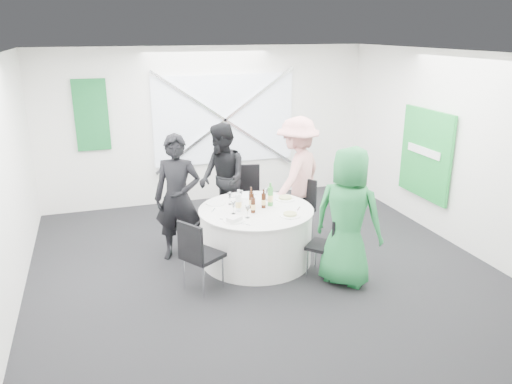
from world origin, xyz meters
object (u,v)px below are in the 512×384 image
object	(u,v)px
person_man_back_left	(178,198)
person_woman_pink	(297,176)
banquet_table	(256,235)
chair_back	(247,192)
chair_back_left	(179,218)
chair_front_left	(198,251)
person_man_back	(222,179)
clear_water_bottle	(238,203)
chair_front_right	(329,242)
chair_back_right	(301,204)
person_woman_green	(348,217)
green_water_bottle	(270,197)

from	to	relation	value
person_man_back_left	person_woman_pink	world-z (taller)	person_woman_pink
banquet_table	chair_back	size ratio (longest dim) A/B	1.54
chair_back	chair_back_left	world-z (taller)	chair_back
chair_front_left	chair_back	bearing A→B (deg)	-65.97
person_man_back	clear_water_bottle	distance (m)	1.16
chair_back_left	chair_front_right	distance (m)	2.17
banquet_table	chair_back_right	bearing A→B (deg)	33.35
chair_front_left	person_man_back_left	size ratio (longest dim) A/B	0.52
person_man_back	person_woman_green	xyz separation A→B (m)	(1.05, -2.10, 0.02)
chair_back	chair_back_left	xyz separation A→B (m)	(-1.20, -0.61, -0.08)
chair_back_right	person_man_back	xyz separation A→B (m)	(-1.10, 0.54, 0.34)
person_woman_pink	chair_front_right	bearing A→B (deg)	41.89
chair_back_left	chair_front_right	xyz separation A→B (m)	(1.70, -1.35, -0.03)
person_man_back	green_water_bottle	bearing A→B (deg)	11.79
chair_back_right	person_woman_green	xyz separation A→B (m)	(-0.05, -1.56, 0.36)
chair_back_left	clear_water_bottle	size ratio (longest dim) A/B	2.95
green_water_bottle	banquet_table	bearing A→B (deg)	-163.94
chair_back_right	green_water_bottle	world-z (taller)	green_water_bottle
clear_water_bottle	chair_front_left	bearing A→B (deg)	-138.89
chair_front_right	green_water_bottle	size ratio (longest dim) A/B	2.58
chair_back_right	person_man_back_left	bearing A→B (deg)	-117.52
chair_back_right	chair_front_left	xyz separation A→B (m)	(-1.87, -1.22, 0.01)
chair_front_right	green_water_bottle	bearing A→B (deg)	-102.53
chair_front_right	person_man_back	distance (m)	2.14
chair_back_right	chair_front_right	distance (m)	1.37
chair_back_right	person_woman_green	distance (m)	1.60
clear_water_bottle	green_water_bottle	bearing A→B (deg)	8.86
chair_back_left	chair_front_right	size ratio (longest dim) A/B	1.05
person_woman_pink	person_woman_green	size ratio (longest dim) A/B	1.04
chair_front_left	clear_water_bottle	xyz separation A→B (m)	(0.69, 0.60, 0.34)
person_woman_green	green_water_bottle	size ratio (longest dim) A/B	5.43
person_woman_green	chair_back_right	bearing A→B (deg)	-44.53
person_man_back_left	chair_front_right	bearing A→B (deg)	-11.06
chair_back_left	green_water_bottle	bearing A→B (deg)	-82.13
chair_back_right	chair_front_left	distance (m)	2.23
person_woman_pink	banquet_table	bearing A→B (deg)	0.00
chair_front_right	chair_front_left	bearing A→B (deg)	-49.43
banquet_table	clear_water_bottle	size ratio (longest dim) A/B	5.21
person_woman_green	clear_water_bottle	world-z (taller)	person_woman_green
banquet_table	chair_back_right	world-z (taller)	chair_back_right
person_man_back	person_woman_pink	size ratio (longest dim) A/B	0.95
person_man_back	green_water_bottle	xyz separation A→B (m)	(0.40, -1.08, 0.02)
chair_front_left	person_woman_green	distance (m)	1.88
chair_back_left	chair_front_left	distance (m)	1.22
person_man_back	chair_back	bearing A→B (deg)	91.57
chair_back	person_woman_pink	xyz separation A→B (m)	(0.69, -0.41, 0.32)
chair_back_right	person_woman_green	bearing A→B (deg)	-35.24
person_man_back_left	chair_back_right	bearing A→B (deg)	28.59
person_woman_green	clear_water_bottle	xyz separation A→B (m)	(-1.12, 0.94, -0.01)
person_woman_green	clear_water_bottle	size ratio (longest dim) A/B	5.89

